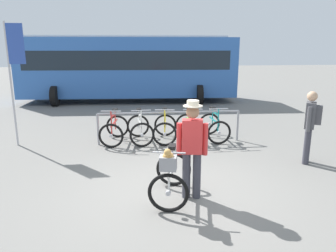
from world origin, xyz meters
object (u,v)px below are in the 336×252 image
(racked_bike_teal, at_px, (214,127))
(bus_distant, at_px, (129,65))
(banner_flag, at_px, (14,61))
(racked_bike_lime, at_px, (190,127))
(racked_bike_white, at_px, (140,129))
(racked_bike_red, at_px, (114,130))
(featured_bicycle, at_px, (170,174))
(racked_bike_yellow, at_px, (165,128))
(pedestrian_with_backpack, at_px, (310,123))
(person_with_featured_bike, at_px, (192,146))

(racked_bike_teal, bearing_deg, bus_distant, 107.97)
(banner_flag, bearing_deg, racked_bike_lime, -1.28)
(racked_bike_lime, bearing_deg, racked_bike_white, 179.13)
(racked_bike_red, relative_size, bus_distant, 0.12)
(racked_bike_white, height_order, featured_bicycle, featured_bicycle)
(racked_bike_red, distance_m, banner_flag, 3.08)
(banner_flag, bearing_deg, featured_bicycle, -46.57)
(racked_bike_white, bearing_deg, racked_bike_yellow, -0.87)
(racked_bike_teal, xyz_separation_m, pedestrian_with_backpack, (1.60, -2.14, 0.57))
(featured_bicycle, distance_m, person_with_featured_bike, 0.61)
(racked_bike_lime, xyz_separation_m, racked_bike_teal, (0.70, -0.01, 0.00))
(racked_bike_lime, bearing_deg, banner_flag, 178.72)
(racked_bike_lime, relative_size, featured_bicycle, 0.88)
(racked_bike_teal, bearing_deg, pedestrian_with_backpack, -53.29)
(racked_bike_red, relative_size, racked_bike_lime, 1.07)
(racked_bike_yellow, height_order, person_with_featured_bike, person_with_featured_bike)
(featured_bicycle, distance_m, pedestrian_with_backpack, 3.66)
(racked_bike_white, height_order, racked_bike_lime, same)
(racked_bike_white, distance_m, banner_flag, 3.66)
(racked_bike_teal, distance_m, bus_distant, 7.63)
(pedestrian_with_backpack, relative_size, banner_flag, 0.51)
(racked_bike_red, bearing_deg, featured_bicycle, -73.65)
(racked_bike_lime, distance_m, pedestrian_with_backpack, 3.20)
(racked_bike_white, distance_m, racked_bike_yellow, 0.70)
(racked_bike_lime, relative_size, banner_flag, 0.34)
(racked_bike_yellow, bearing_deg, pedestrian_with_backpack, -35.83)
(racked_bike_white, bearing_deg, banner_flag, 178.54)
(racked_bike_yellow, height_order, racked_bike_teal, same)
(bus_distant, bearing_deg, pedestrian_with_backpack, -67.14)
(featured_bicycle, distance_m, bus_distant, 10.84)
(racked_bike_white, bearing_deg, racked_bike_teal, -0.87)
(racked_bike_red, xyz_separation_m, racked_bike_teal, (2.80, -0.04, 0.00))
(racked_bike_teal, relative_size, bus_distant, 0.11)
(bus_distant, bearing_deg, racked_bike_red, -93.91)
(person_with_featured_bike, height_order, banner_flag, banner_flag)
(racked_bike_white, xyz_separation_m, racked_bike_lime, (1.40, -0.02, 0.00))
(bus_distant, bearing_deg, person_with_featured_bike, -84.82)
(pedestrian_with_backpack, bearing_deg, bus_distant, 112.86)
(racked_bike_red, distance_m, bus_distant, 7.24)
(racked_bike_red, xyz_separation_m, pedestrian_with_backpack, (4.40, -2.19, 0.57))
(pedestrian_with_backpack, distance_m, banner_flag, 7.33)
(racked_bike_yellow, xyz_separation_m, featured_bicycle, (-0.33, -3.63, 0.12))
(pedestrian_with_backpack, relative_size, bus_distant, 0.16)
(racked_bike_lime, bearing_deg, person_with_featured_bike, -100.42)
(racked_bike_teal, bearing_deg, person_with_featured_bike, -110.99)
(racked_bike_lime, height_order, person_with_featured_bike, person_with_featured_bike)
(racked_bike_teal, bearing_deg, featured_bicycle, -115.59)
(racked_bike_white, bearing_deg, featured_bicycle, -84.18)
(racked_bike_white, distance_m, racked_bike_lime, 1.40)
(racked_bike_lime, distance_m, person_with_featured_bike, 3.63)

